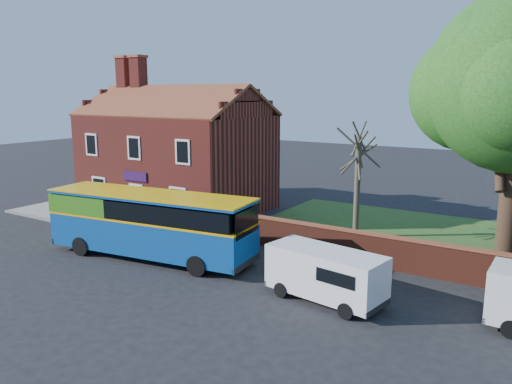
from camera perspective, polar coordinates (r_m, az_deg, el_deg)
The scene contains 9 objects.
ground at distance 23.43m, azimuth -14.48°, elevation -9.11°, with size 120.00×120.00×0.00m, color black.
pavement at distance 32.07m, azimuth -15.61°, elevation -3.52°, with size 18.00×3.50×0.12m, color gray.
kerb at distance 30.97m, azimuth -18.01°, elevation -4.16°, with size 18.00×0.15×0.14m, color slate.
grass_strip at distance 29.15m, azimuth 24.79°, elevation -5.72°, with size 26.00×12.00×0.04m, color #426B28.
shop_building at distance 35.45m, azimuth -9.03°, elevation 3.68°, with size 12.30×8.13×10.50m.
boundary_wall at distance 23.23m, azimuth 22.87°, elevation -7.72°, with size 22.00×0.38×1.60m.
bus at distance 25.16m, azimuth -12.59°, elevation -3.22°, with size 10.88×4.00×3.24m.
van_near at distance 19.82m, azimuth 7.99°, elevation -9.14°, with size 4.88×2.56×2.04m.
bare_tree at distance 28.17m, azimuth 11.51°, elevation 1.15°, with size 2.32×2.77×6.19m.
Camera 1 is at (16.27, -14.84, 8.02)m, focal length 35.00 mm.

